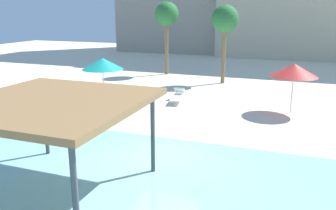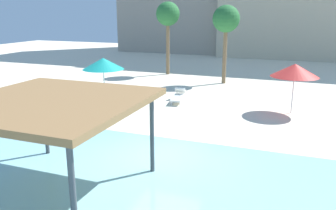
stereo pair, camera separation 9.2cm
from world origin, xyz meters
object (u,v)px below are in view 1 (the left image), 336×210
shade_pavilion (52,104)px  beach_umbrella_teal_4 (102,64)px  lounge_chair_4 (178,96)px  palm_tree_0 (225,20)px  palm_tree_1 (167,15)px  beach_umbrella_red_0 (294,70)px

shade_pavilion → beach_umbrella_teal_4: bearing=112.9°
beach_umbrella_teal_4 → lounge_chair_4: beach_umbrella_teal_4 is taller
beach_umbrella_teal_4 → lounge_chair_4: bearing=27.5°
palm_tree_0 → palm_tree_1: palm_tree_1 is taller
beach_umbrella_teal_4 → palm_tree_1: size_ratio=0.45×
shade_pavilion → palm_tree_0: size_ratio=0.89×
shade_pavilion → palm_tree_1: size_ratio=0.84×
shade_pavilion → palm_tree_0: bearing=86.0°
shade_pavilion → beach_umbrella_teal_4: 9.93m
palm_tree_1 → beach_umbrella_red_0: bearing=-40.3°
beach_umbrella_teal_4 → palm_tree_0: size_ratio=0.47×
beach_umbrella_red_0 → beach_umbrella_teal_4: 10.10m
beach_umbrella_red_0 → palm_tree_0: (-4.88, 6.43, 2.23)m
shade_pavilion → beach_umbrella_teal_4: (-3.86, 9.15, -0.33)m
beach_umbrella_red_0 → lounge_chair_4: 6.50m
palm_tree_1 → beach_umbrella_teal_4: bearing=-89.6°
beach_umbrella_teal_4 → beach_umbrella_red_0: bearing=10.0°
lounge_chair_4 → palm_tree_0: palm_tree_0 is taller
lounge_chair_4 → palm_tree_1: 10.14m
shade_pavilion → lounge_chair_4: shade_pavilion is taller
shade_pavilion → palm_tree_1: bearing=101.4°
beach_umbrella_teal_4 → lounge_chair_4: (3.74, 1.95, -1.96)m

